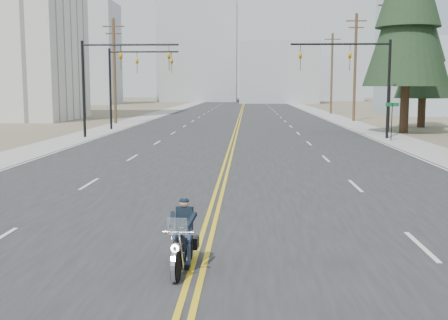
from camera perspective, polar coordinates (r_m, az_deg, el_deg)
ground_plane at (r=9.49m, az=-3.93°, el=-15.26°), size 400.00×400.00×0.00m
road at (r=78.79m, az=1.73°, el=4.72°), size 20.00×200.00×0.01m
sidewalk_left at (r=79.77m, az=-6.59°, el=4.71°), size 3.00×200.00×0.01m
sidewalk_right at (r=79.48m, az=10.07°, el=4.64°), size 3.00×200.00×0.01m
traffic_mast_left at (r=41.93m, az=-11.46°, el=8.99°), size 7.10×0.26×7.00m
traffic_mast_right at (r=41.50m, az=13.70°, el=8.95°), size 7.10×0.26×7.00m
traffic_mast_far at (r=49.80m, az=-9.61°, el=8.68°), size 6.10×0.26×7.00m
street_sign at (r=39.97m, az=16.69°, el=4.42°), size 0.90×0.06×2.62m
utility_pole_c at (r=48.14m, az=16.51°, el=9.56°), size 2.20×0.30×11.00m
utility_pole_d at (r=62.81m, az=13.18°, el=9.32°), size 2.20×0.30×11.50m
utility_pole_e at (r=79.56m, az=10.89°, el=8.75°), size 2.20×0.30×11.00m
utility_pole_left at (r=58.32m, az=-11.07°, el=9.04°), size 2.20×0.30×10.50m
haze_bldg_a at (r=129.04m, az=-13.99°, el=10.43°), size 14.00×12.00×22.00m
haze_bldg_b at (r=133.93m, az=5.51°, el=8.78°), size 18.00×14.00×14.00m
haze_bldg_c at (r=125.06m, az=20.91°, el=9.35°), size 16.00×12.00×18.00m
haze_bldg_d at (r=149.56m, az=-2.58°, el=10.96°), size 20.00×15.00×26.00m
haze_bldg_e at (r=160.52m, az=11.16°, el=8.08°), size 14.00×14.00×12.00m
haze_bldg_f at (r=147.85m, az=-17.94°, el=8.71°), size 12.00×12.00×16.00m
motorcyclist at (r=11.28m, az=-4.26°, el=-7.69°), size 0.91×1.90×1.44m
conifer_far at (r=54.89m, az=19.71°, el=11.19°), size 5.01×5.01×13.43m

